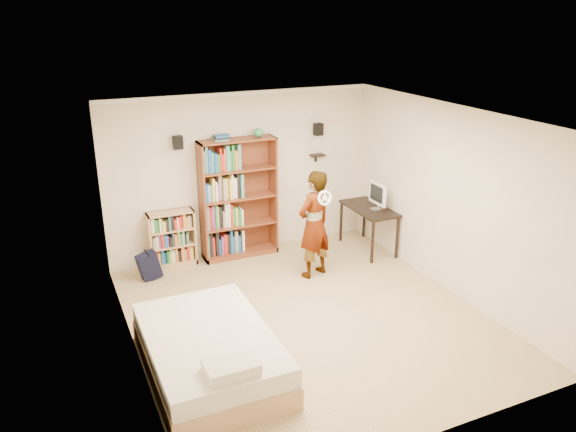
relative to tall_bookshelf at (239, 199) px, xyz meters
name	(u,v)px	position (x,y,z in m)	size (l,w,h in m)	color
ground	(308,317)	(0.13, -2.32, -0.99)	(4.50, 5.00, 0.01)	tan
room_shell	(310,193)	(0.13, -2.32, 0.77)	(4.52, 5.02, 2.71)	#EDE2CB
crown_molding	(311,120)	(0.13, -2.32, 1.68)	(4.50, 5.00, 0.06)	white
speaker_left	(178,142)	(-0.92, 0.08, 1.01)	(0.14, 0.12, 0.20)	black
speaker_right	(318,129)	(1.48, 0.08, 1.01)	(0.14, 0.12, 0.20)	black
wall_shelf	(318,155)	(1.48, 0.09, 0.56)	(0.25, 0.16, 0.03)	black
tall_bookshelf	(239,199)	(0.00, 0.00, 0.00)	(1.25, 0.37, 1.99)	brown
low_bookshelf	(172,239)	(-1.13, 0.04, -0.53)	(0.74, 0.28, 0.92)	tan
computer_desk	(368,228)	(2.09, -0.68, -0.61)	(0.56, 1.12, 0.76)	black
imac	(377,196)	(2.14, -0.80, -0.01)	(0.09, 0.45, 0.45)	white
daybed	(209,347)	(-1.41, -2.92, -0.68)	(1.37, 2.10, 0.62)	silver
person	(314,224)	(0.78, -1.19, -0.15)	(0.61, 0.40, 1.68)	black
wii_wheel	(325,198)	(0.78, -1.51, 0.37)	(0.23, 0.23, 0.04)	white
navy_bag	(149,266)	(-1.58, -0.29, -0.77)	(0.34, 0.22, 0.45)	black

